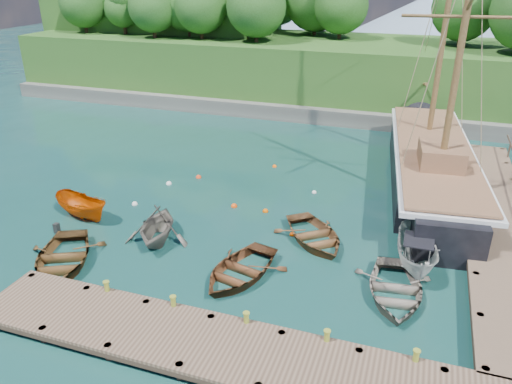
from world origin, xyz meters
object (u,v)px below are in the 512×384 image
rowboat_1 (158,240)px  motorboat_orange (84,217)px  rowboat_2 (239,277)px  rowboat_3 (394,297)px  schooner (431,168)px  cabin_boat_white (415,267)px  rowboat_4 (314,241)px  rowboat_0 (63,265)px

rowboat_1 → motorboat_orange: bearing=155.8°
rowboat_2 → rowboat_3: size_ratio=0.98×
motorboat_orange → schooner: size_ratio=0.14×
rowboat_3 → cabin_boat_white: size_ratio=1.02×
rowboat_2 → rowboat_4: 4.77m
rowboat_3 → rowboat_2: bearing=178.7°
rowboat_2 → motorboat_orange: 10.42m
rowboat_0 → rowboat_1: bearing=22.5°
rowboat_0 → motorboat_orange: motorboat_orange is taller
schooner → rowboat_0: bearing=-141.7°
rowboat_4 → rowboat_1: bearing=160.5°
rowboat_1 → rowboat_4: (7.43, 2.46, 0.00)m
rowboat_1 → schooner: bearing=29.1°
motorboat_orange → rowboat_4: bearing=-66.5°
cabin_boat_white → motorboat_orange: bearing=175.5°
rowboat_4 → cabin_boat_white: bearing=-46.6°
motorboat_orange → schooner: bearing=-41.9°
rowboat_3 → schooner: 12.87m
schooner → rowboat_3: bearing=-100.8°
rowboat_0 → rowboat_3: size_ratio=1.06×
motorboat_orange → cabin_boat_white: 17.46m
motorboat_orange → rowboat_3: bearing=-79.8°
motorboat_orange → rowboat_2: bearing=-87.7°
rowboat_3 → motorboat_orange: (-16.71, 1.82, 0.00)m
rowboat_4 → motorboat_orange: motorboat_orange is taller
rowboat_1 → schooner: size_ratio=0.14×
rowboat_3 → cabin_boat_white: (0.73, 2.61, 0.00)m
rowboat_4 → rowboat_2: bearing=-158.5°
rowboat_0 → motorboat_orange: size_ratio=1.30×
cabin_boat_white → schooner: size_ratio=0.17×
rowboat_2 → motorboat_orange: (-10.10, 2.56, 0.00)m
rowboat_1 → rowboat_3: size_ratio=0.80×
rowboat_0 → rowboat_4: rowboat_0 is taller
cabin_boat_white → rowboat_3: bearing=-112.6°
rowboat_1 → schooner: (12.66, 11.87, 1.04)m
rowboat_2 → cabin_boat_white: size_ratio=1.00×
rowboat_1 → rowboat_3: (11.60, -0.91, 0.00)m
rowboat_1 → rowboat_0: bearing=-145.3°
cabin_boat_white → rowboat_4: bearing=164.1°
rowboat_2 → cabin_boat_white: (7.34, 3.34, 0.00)m
rowboat_0 → rowboat_2: bearing=-13.6°
rowboat_0 → cabin_boat_white: cabin_boat_white is taller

